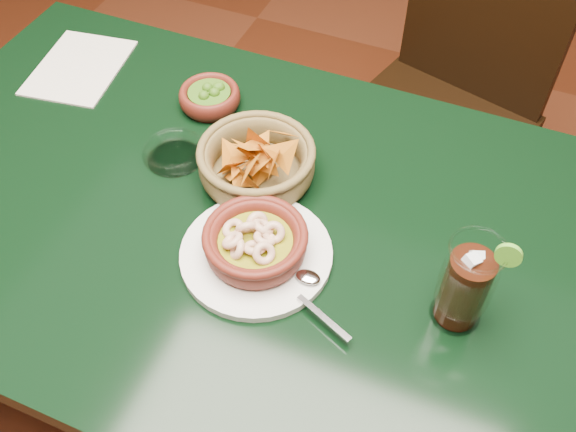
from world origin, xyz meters
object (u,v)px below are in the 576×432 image
at_px(shrimp_plate, 256,245).
at_px(chip_basket, 257,163).
at_px(dining_table, 219,242).
at_px(cola_drink, 466,284).
at_px(dining_chair, 446,102).

distance_m(shrimp_plate, chip_basket, 0.17).
relative_size(dining_table, shrimp_plate, 4.00).
distance_m(dining_table, cola_drink, 0.45).
relative_size(shrimp_plate, cola_drink, 1.68).
relative_size(dining_chair, shrimp_plate, 3.05).
distance_m(chip_basket, cola_drink, 0.40).
xyz_separation_m(shrimp_plate, cola_drink, (0.30, 0.02, 0.05)).
bearing_deg(chip_basket, shrimp_plate, -65.78).
relative_size(dining_table, chip_basket, 5.27).
bearing_deg(chip_basket, cola_drink, -19.89).
height_order(shrimp_plate, cola_drink, cola_drink).
distance_m(dining_chair, shrimp_plate, 0.84).
bearing_deg(dining_chair, cola_drink, -78.62).
height_order(shrimp_plate, chip_basket, chip_basket).
bearing_deg(dining_table, cola_drink, -6.95).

